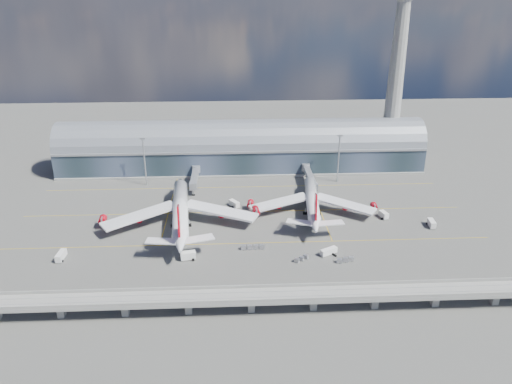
{
  "coord_description": "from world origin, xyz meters",
  "views": [
    {
      "loc": [
        -5.11,
        -187.78,
        98.01
      ],
      "look_at": [
        4.75,
        10.0,
        14.0
      ],
      "focal_mm": 35.0,
      "sensor_mm": 36.0,
      "label": 1
    }
  ],
  "objects_px": {
    "service_truck_2": "(329,251)",
    "cargo_train_2": "(301,259)",
    "control_tower": "(396,73)",
    "service_truck_0": "(61,256)",
    "cargo_train_0": "(253,247)",
    "floodlight_mast_left": "(145,160)",
    "service_truck_4": "(384,215)",
    "service_truck_3": "(432,223)",
    "service_truck_5": "(234,204)",
    "floodlight_mast_right": "(339,157)",
    "airliner_right": "(312,202)",
    "cargo_train_1": "(345,260)",
    "airliner_left": "(180,212)",
    "service_truck_1": "(188,256)"
  },
  "relations": [
    {
      "from": "control_tower",
      "to": "service_truck_4",
      "type": "distance_m",
      "value": 91.1
    },
    {
      "from": "airliner_left",
      "to": "service_truck_2",
      "type": "relative_size",
      "value": 10.13
    },
    {
      "from": "service_truck_2",
      "to": "service_truck_0",
      "type": "bearing_deg",
      "value": 60.42
    },
    {
      "from": "airliner_right",
      "to": "service_truck_1",
      "type": "height_order",
      "value": "airliner_right"
    },
    {
      "from": "airliner_right",
      "to": "service_truck_3",
      "type": "height_order",
      "value": "airliner_right"
    },
    {
      "from": "floodlight_mast_left",
      "to": "service_truck_5",
      "type": "xyz_separation_m",
      "value": [
        45.25,
        -29.06,
        -12.15
      ]
    },
    {
      "from": "service_truck_5",
      "to": "cargo_train_0",
      "type": "bearing_deg",
      "value": -114.66
    },
    {
      "from": "service_truck_5",
      "to": "cargo_train_2",
      "type": "xyz_separation_m",
      "value": [
        25.1,
        -50.39,
        -0.71
      ]
    },
    {
      "from": "floodlight_mast_left",
      "to": "service_truck_4",
      "type": "xyz_separation_m",
      "value": [
        112.06,
        -44.5,
        -12.16
      ]
    },
    {
      "from": "service_truck_2",
      "to": "cargo_train_2",
      "type": "distance_m",
      "value": 11.82
    },
    {
      "from": "airliner_left",
      "to": "service_truck_4",
      "type": "height_order",
      "value": "airliner_left"
    },
    {
      "from": "floodlight_mast_right",
      "to": "service_truck_3",
      "type": "relative_size",
      "value": 4.18
    },
    {
      "from": "cargo_train_1",
      "to": "service_truck_4",
      "type": "bearing_deg",
      "value": -20.67
    },
    {
      "from": "floodlight_mast_left",
      "to": "service_truck_3",
      "type": "relative_size",
      "value": 4.18
    },
    {
      "from": "floodlight_mast_right",
      "to": "service_truck_4",
      "type": "distance_m",
      "value": 47.68
    },
    {
      "from": "service_truck_0",
      "to": "service_truck_4",
      "type": "height_order",
      "value": "service_truck_4"
    },
    {
      "from": "floodlight_mast_left",
      "to": "service_truck_3",
      "type": "xyz_separation_m",
      "value": [
        130.27,
        -53.99,
        -12.14
      ]
    },
    {
      "from": "floodlight_mast_left",
      "to": "floodlight_mast_right",
      "type": "relative_size",
      "value": 1.0
    },
    {
      "from": "service_truck_1",
      "to": "cargo_train_0",
      "type": "height_order",
      "value": "service_truck_1"
    },
    {
      "from": "service_truck_0",
      "to": "service_truck_2",
      "type": "xyz_separation_m",
      "value": [
        102.63,
        -1.57,
        -0.13
      ]
    },
    {
      "from": "service_truck_1",
      "to": "cargo_train_1",
      "type": "relative_size",
      "value": 0.82
    },
    {
      "from": "floodlight_mast_right",
      "to": "airliner_right",
      "type": "bearing_deg",
      "value": -117.29
    },
    {
      "from": "service_truck_1",
      "to": "service_truck_2",
      "type": "relative_size",
      "value": 0.83
    },
    {
      "from": "service_truck_5",
      "to": "cargo_train_1",
      "type": "distance_m",
      "value": 66.84
    },
    {
      "from": "cargo_train_0",
      "to": "airliner_left",
      "type": "bearing_deg",
      "value": 55.28
    },
    {
      "from": "cargo_train_2",
      "to": "control_tower",
      "type": "bearing_deg",
      "value": 2.33
    },
    {
      "from": "floodlight_mast_left",
      "to": "airliner_right",
      "type": "distance_m",
      "value": 89.36
    },
    {
      "from": "service_truck_0",
      "to": "service_truck_2",
      "type": "bearing_deg",
      "value": 2.43
    },
    {
      "from": "service_truck_2",
      "to": "service_truck_4",
      "type": "distance_m",
      "value": 43.56
    },
    {
      "from": "floodlight_mast_left",
      "to": "cargo_train_0",
      "type": "relative_size",
      "value": 2.67
    },
    {
      "from": "control_tower",
      "to": "service_truck_2",
      "type": "height_order",
      "value": "control_tower"
    },
    {
      "from": "service_truck_1",
      "to": "service_truck_5",
      "type": "distance_m",
      "value": 50.81
    },
    {
      "from": "service_truck_3",
      "to": "service_truck_4",
      "type": "bearing_deg",
      "value": 156.12
    },
    {
      "from": "service_truck_0",
      "to": "cargo_train_0",
      "type": "xyz_separation_m",
      "value": [
        73.43,
        4.04,
        -0.64
      ]
    },
    {
      "from": "floodlight_mast_left",
      "to": "cargo_train_2",
      "type": "bearing_deg",
      "value": -48.48
    },
    {
      "from": "service_truck_1",
      "to": "cargo_train_0",
      "type": "xyz_separation_m",
      "value": [
        24.98,
        6.7,
        -0.82
      ]
    },
    {
      "from": "service_truck_3",
      "to": "service_truck_5",
      "type": "distance_m",
      "value": 88.6
    },
    {
      "from": "floodlight_mast_left",
      "to": "cargo_train_2",
      "type": "relative_size",
      "value": 4.1
    },
    {
      "from": "service_truck_0",
      "to": "cargo_train_1",
      "type": "relative_size",
      "value": 0.96
    },
    {
      "from": "service_truck_3",
      "to": "cargo_train_0",
      "type": "distance_m",
      "value": 79.61
    },
    {
      "from": "cargo_train_1",
      "to": "cargo_train_2",
      "type": "height_order",
      "value": "cargo_train_1"
    },
    {
      "from": "cargo_train_1",
      "to": "airliner_left",
      "type": "bearing_deg",
      "value": 75.88
    },
    {
      "from": "floodlight_mast_left",
      "to": "service_truck_5",
      "type": "bearing_deg",
      "value": -32.71
    },
    {
      "from": "service_truck_0",
      "to": "cargo_train_1",
      "type": "height_order",
      "value": "service_truck_0"
    },
    {
      "from": "service_truck_0",
      "to": "cargo_train_0",
      "type": "height_order",
      "value": "service_truck_0"
    },
    {
      "from": "airliner_right",
      "to": "cargo_train_1",
      "type": "bearing_deg",
      "value": -76.12
    },
    {
      "from": "control_tower",
      "to": "cargo_train_0",
      "type": "relative_size",
      "value": 10.7
    },
    {
      "from": "cargo_train_2",
      "to": "cargo_train_0",
      "type": "bearing_deg",
      "value": 95.51
    },
    {
      "from": "service_truck_3",
      "to": "service_truck_4",
      "type": "distance_m",
      "value": 20.53
    },
    {
      "from": "service_truck_2",
      "to": "cargo_train_0",
      "type": "bearing_deg",
      "value": 50.42
    }
  ]
}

